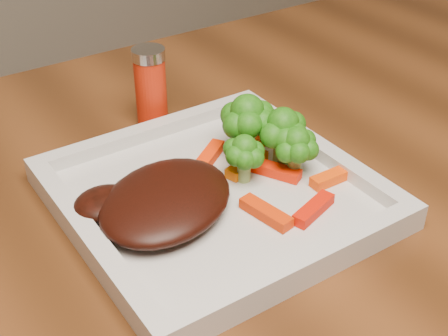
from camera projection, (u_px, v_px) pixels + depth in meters
plate at (215, 199)px, 0.59m from camera, size 0.27×0.27×0.01m
steak at (166, 200)px, 0.55m from camera, size 0.17×0.16×0.03m
broccoli_0 at (247, 125)px, 0.62m from camera, size 0.08×0.08×0.07m
broccoli_1 at (282, 136)px, 0.61m from camera, size 0.07×0.07×0.06m
broccoli_2 at (296, 149)px, 0.59m from camera, size 0.06×0.06×0.06m
broccoli_3 at (244, 153)px, 0.58m from camera, size 0.06×0.06×0.06m
carrot_0 at (313, 209)px, 0.55m from camera, size 0.05×0.03×0.01m
carrot_1 at (334, 176)px, 0.60m from camera, size 0.05×0.01×0.01m
carrot_2 at (266, 213)px, 0.55m from camera, size 0.02×0.05×0.01m
carrot_3 at (275, 136)px, 0.66m from camera, size 0.05×0.02×0.01m
carrot_4 at (210, 156)px, 0.63m from camera, size 0.05×0.04×0.01m
carrot_5 at (274, 170)px, 0.61m from camera, size 0.04×0.05×0.01m
carrot_6 at (247, 164)px, 0.61m from camera, size 0.05×0.03×0.01m
spice_shaker at (151, 88)px, 0.69m from camera, size 0.04×0.04×0.09m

